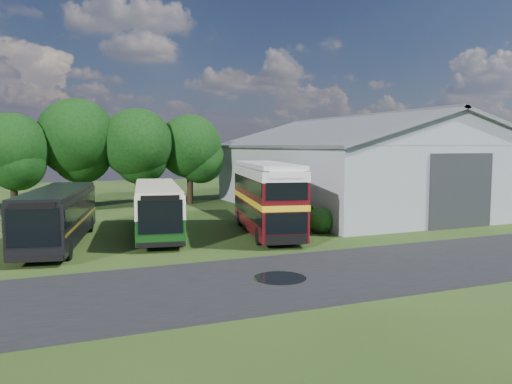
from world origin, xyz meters
name	(u,v)px	position (x,y,z in m)	size (l,w,h in m)	color
ground	(282,260)	(0.00, 0.00, 0.00)	(120.00, 120.00, 0.00)	#1B3410
asphalt_road	(371,268)	(3.00, -3.00, 0.00)	(60.00, 8.00, 0.02)	black
puddle	(280,278)	(-1.50, -3.00, 0.00)	(2.20, 2.20, 0.01)	black
storage_shed	(358,161)	(15.00, 15.98, 4.17)	(18.80, 24.80, 8.15)	gray
tree_left_b	(12,149)	(-13.00, 23.50, 5.25)	(5.78, 5.78, 8.16)	black
tree_mid	(77,138)	(-8.00, 24.80, 6.18)	(6.80, 6.80, 9.60)	black
tree_right_a	(137,144)	(-3.00, 23.80, 5.69)	(6.26, 6.26, 8.83)	black
tree_right_b	(190,146)	(2.00, 24.60, 5.44)	(5.98, 5.98, 8.45)	black
shrub_front	(321,232)	(5.60, 6.00, 0.00)	(1.70, 1.70, 1.70)	#194714
shrub_mid	(306,228)	(5.60, 8.00, 0.00)	(1.60, 1.60, 1.60)	#194714
shrub_back	(293,223)	(5.60, 10.00, 0.00)	(1.80, 1.80, 1.80)	#194714
bus_green_single	(157,208)	(-4.16, 9.23, 1.66)	(4.43, 11.59, 3.12)	black
bus_maroon_double	(267,199)	(2.24, 6.94, 2.21)	(4.68, 10.63, 4.43)	black
bus_dark_single	(58,215)	(-9.86, 8.04, 1.66)	(4.77, 11.57, 3.11)	black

